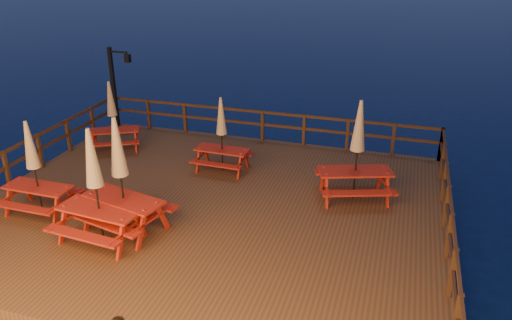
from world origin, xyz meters
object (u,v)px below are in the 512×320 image
object	(u,v)px
lamp_post	(117,81)
picnic_table_2	(112,115)
picnic_table_0	(222,133)
picnic_table_1	(95,185)

from	to	relation	value
lamp_post	picnic_table_2	distance (m)	2.17
lamp_post	picnic_table_0	world-z (taller)	lamp_post
picnic_table_0	picnic_table_1	distance (m)	4.67
lamp_post	picnic_table_1	distance (m)	7.76
picnic_table_0	picnic_table_2	world-z (taller)	picnic_table_2
lamp_post	picnic_table_2	bearing A→B (deg)	-64.11
lamp_post	picnic_table_0	distance (m)	5.50
picnic_table_0	picnic_table_2	bearing A→B (deg)	174.72
picnic_table_1	picnic_table_2	xyz separation A→B (m)	(-2.70, 4.98, -0.23)
lamp_post	picnic_table_2	size ratio (longest dim) A/B	1.29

